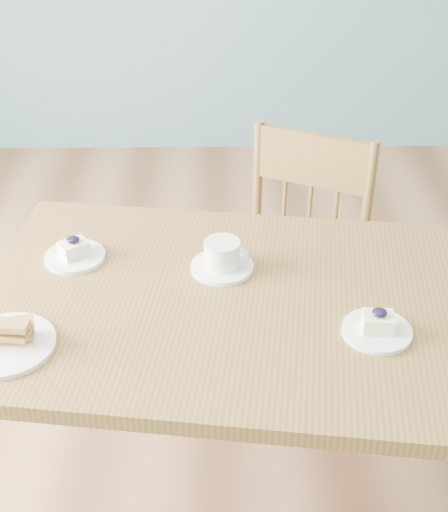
# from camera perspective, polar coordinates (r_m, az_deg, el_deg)

# --- Properties ---
(room) EXTENTS (5.01, 5.01, 2.71)m
(room) POSITION_cam_1_polar(r_m,az_deg,el_deg) (1.35, 7.81, 16.09)
(room) COLOR #A26D4B
(room) RESTS_ON ground
(dining_table) EXTENTS (1.48, 0.97, 0.74)m
(dining_table) POSITION_cam_1_polar(r_m,az_deg,el_deg) (1.71, 3.67, -5.61)
(dining_table) COLOR brown
(dining_table) RESTS_ON ground
(dining_chair) EXTENTS (0.53, 0.52, 0.88)m
(dining_chair) POSITION_cam_1_polar(r_m,az_deg,el_deg) (2.29, 5.56, -1.24)
(dining_chair) COLOR brown
(dining_chair) RESTS_ON ground
(cheesecake_plate_near) EXTENTS (0.15, 0.15, 0.06)m
(cheesecake_plate_near) POSITION_cam_1_polar(r_m,az_deg,el_deg) (1.59, 12.17, -5.59)
(cheesecake_plate_near) COLOR white
(cheesecake_plate_near) RESTS_ON dining_table
(cheesecake_plate_far) EXTENTS (0.15, 0.15, 0.06)m
(cheesecake_plate_far) POSITION_cam_1_polar(r_m,az_deg,el_deg) (1.84, -11.87, 0.22)
(cheesecake_plate_far) COLOR white
(cheesecake_plate_far) RESTS_ON dining_table
(coffee_cup) EXTENTS (0.16, 0.16, 0.08)m
(coffee_cup) POSITION_cam_1_polar(r_m,az_deg,el_deg) (1.75, -0.11, -0.13)
(coffee_cup) COLOR white
(coffee_cup) RESTS_ON dining_table
(biscotti_plate) EXTENTS (0.21, 0.21, 0.07)m
(biscotti_plate) POSITION_cam_1_polar(r_m,az_deg,el_deg) (1.59, -17.13, -6.40)
(biscotti_plate) COLOR white
(biscotti_plate) RESTS_ON dining_table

